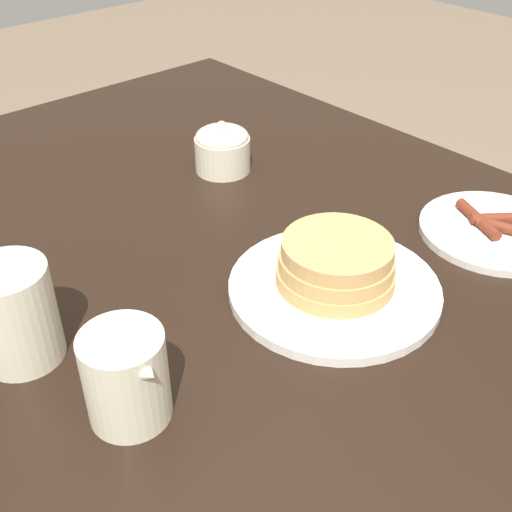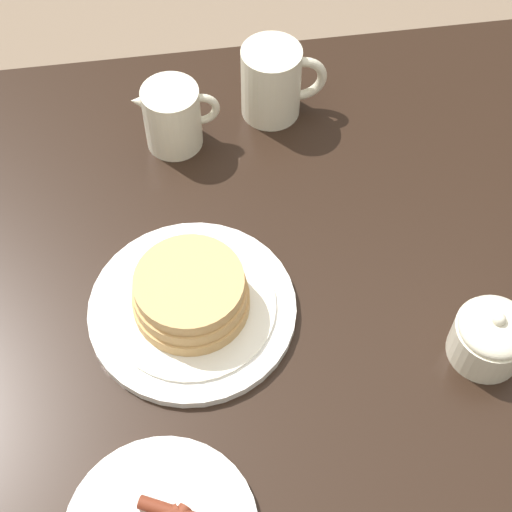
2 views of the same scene
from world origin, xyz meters
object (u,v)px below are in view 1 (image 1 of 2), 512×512
Objects in this scene: pancake_plate at (335,275)px; sugar_bowl at (222,148)px; coffee_mug at (13,312)px; creamer_pitcher at (126,375)px; side_plate_bacon at (495,230)px.

pancake_plate is 2.89× the size of sugar_bowl.
coffee_mug is 1.40× the size of sugar_bowl.
creamer_pitcher is 0.48m from sugar_bowl.
pancake_plate is at bearing 162.83° from sugar_bowl.
sugar_bowl is (0.31, -0.10, 0.01)m from pancake_plate.
side_plate_bacon is 1.65× the size of creamer_pitcher.
pancake_plate is 0.34m from coffee_mug.
coffee_mug is 0.44m from sugar_bowl.
side_plate_bacon is at bearing -102.77° from pancake_plate.
creamer_pitcher is 1.40× the size of sugar_bowl.
side_plate_bacon is 2.31× the size of sugar_bowl.
coffee_mug is 0.14m from creamer_pitcher.
pancake_plate reaches higher than side_plate_bacon.
side_plate_bacon is at bearing -158.49° from sugar_bowl.
pancake_plate is 0.27m from creamer_pitcher.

